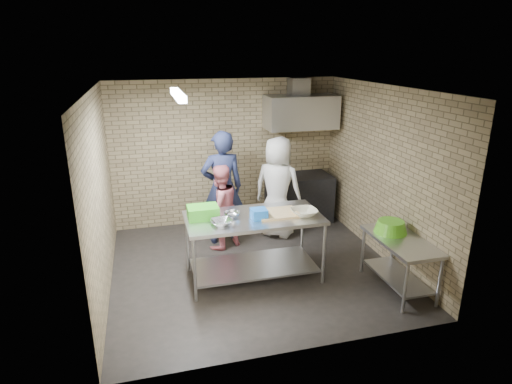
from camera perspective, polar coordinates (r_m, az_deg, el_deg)
The scene contains 24 objects.
floor at distance 6.74m, azimuth -0.39°, elevation -9.91°, with size 4.20×4.20×0.00m, color black.
ceiling at distance 5.94m, azimuth -0.45°, elevation 13.61°, with size 4.20×4.20×0.00m, color black.
back_wall at distance 8.09m, azimuth -3.98°, elevation 5.22°, with size 4.20×0.06×2.70m, color #99865F.
front_wall at distance 4.43m, azimuth 6.11°, elevation -6.44°, with size 4.20×0.06×2.70m, color #99865F.
left_wall at distance 6.06m, azimuth -20.01°, elevation -0.49°, with size 0.06×4.00×2.70m, color #99865F.
right_wall at distance 7.01m, azimuth 16.45°, elevation 2.38°, with size 0.06×4.00×2.70m, color #99865F.
prep_table at distance 6.27m, azimuth -0.30°, elevation -7.30°, with size 1.92×0.96×0.96m, color silver.
side_counter at distance 6.35m, azimuth 18.38°, elevation -9.03°, with size 0.60×1.20×0.75m, color silver.
stove at distance 8.38m, azimuth 5.73°, elevation -0.78°, with size 1.20×0.70×0.90m, color black.
range_hood at distance 8.03m, azimuth 5.98°, elevation 10.51°, with size 1.30×0.60×0.60m, color silver.
hood_duct at distance 8.12m, azimuth 5.71°, elevation 13.80°, with size 0.35×0.30×0.30m, color #A5A8AD.
wall_shelf at distance 8.34m, azimuth 7.43°, elevation 9.51°, with size 0.80×0.20×0.04m, color #3F2B19.
fluorescent_fixture at distance 5.78m, azimuth -10.33°, elevation 12.59°, with size 0.10×1.25×0.08m, color white.
green_crate at distance 6.03m, azimuth -7.06°, elevation -2.68°, with size 0.43×0.32×0.17m, color green.
blue_tub at distance 5.97m, azimuth 0.40°, elevation -2.91°, with size 0.21×0.21×0.14m, color blue.
cutting_board at distance 6.14m, azimuth 2.90°, elevation -2.84°, with size 0.59×0.45×0.03m, color #DAB57D.
mixing_bowl_a at distance 5.78m, azimuth -4.62°, elevation -4.07°, with size 0.30×0.30×0.07m, color silver.
mixing_bowl_b at distance 6.04m, azimuth -3.19°, elevation -3.01°, with size 0.23×0.23×0.07m, color silver.
ceramic_bowl at distance 6.12m, azimuth 6.40°, elevation -2.70°, with size 0.37×0.37×0.09m, color beige.
green_basin at distance 6.34m, azimuth 17.44°, elevation -4.39°, with size 0.46×0.46×0.17m, color #59C626, non-canonical shape.
bottle_green at distance 8.39m, azimuth 8.42°, elevation 10.17°, with size 0.06×0.06×0.15m, color green.
man_navy at distance 7.26m, azimuth -4.51°, elevation 0.56°, with size 0.71×0.47×1.95m, color #161A37.
woman_pink at distance 7.12m, azimuth -4.81°, elevation -2.02°, with size 0.70×0.54×1.44m, color #D5717C.
woman_white at distance 7.53m, azimuth 2.90°, elevation 0.62°, with size 0.88×0.57×1.79m, color white.
Camera 1 is at (-1.48, -5.73, 3.22)m, focal length 30.14 mm.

